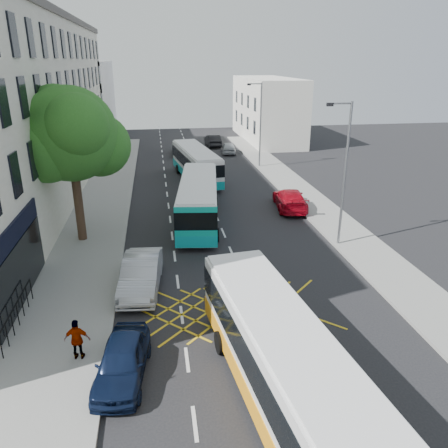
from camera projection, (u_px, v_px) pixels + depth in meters
name	position (u px, v px, depth m)	size (l,w,h in m)	color
ground	(298.00, 411.00, 13.46)	(120.00, 120.00, 0.00)	black
pavement_left	(83.00, 240.00, 26.07)	(5.00, 70.00, 0.15)	gray
pavement_right	(337.00, 225.00, 28.39)	(3.00, 70.00, 0.15)	gray
terrace_main	(13.00, 110.00, 31.69)	(8.30, 45.00, 13.50)	beige
terrace_far	(80.00, 100.00, 60.51)	(8.00, 20.00, 10.00)	silver
building_right	(267.00, 109.00, 58.02)	(6.00, 18.00, 8.00)	silver
street_tree	(70.00, 135.00, 23.84)	(6.30, 5.70, 8.80)	#382619
lamp_near	(344.00, 168.00, 23.83)	(1.45, 0.15, 8.00)	slate
lamp_far	(259.00, 121.00, 42.31)	(1.45, 0.15, 8.00)	slate
railings	(12.00, 323.00, 16.70)	(0.08, 5.60, 1.14)	black
bus_near	(281.00, 360.00, 13.37)	(3.56, 10.57, 2.91)	silver
bus_mid	(199.00, 200.00, 28.64)	(3.68, 10.48, 2.88)	silver
bus_far	(196.00, 163.00, 38.95)	(3.70, 10.31, 2.84)	silver
parked_car_blue	(122.00, 361.00, 14.67)	(1.58, 3.93, 1.34)	#0C1733
parked_car_silver	(141.00, 274.00, 20.35)	(1.67, 4.78, 1.57)	#AEB0B6
red_hatchback	(290.00, 199.00, 31.55)	(2.02, 4.98, 1.45)	#B00718
distant_car_grey	(183.00, 148.00, 49.77)	(2.40, 5.20, 1.45)	#414549
distant_car_silver	(229.00, 148.00, 50.37)	(1.54, 3.83, 1.30)	#ABAFB3
distant_car_dark	(213.00, 140.00, 54.49)	(1.53, 4.38, 1.44)	black
pedestrian_far	(77.00, 340.00, 15.36)	(0.91, 0.38, 1.56)	gray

